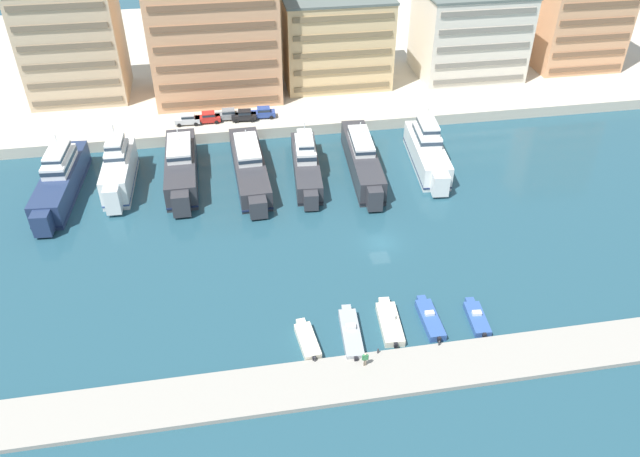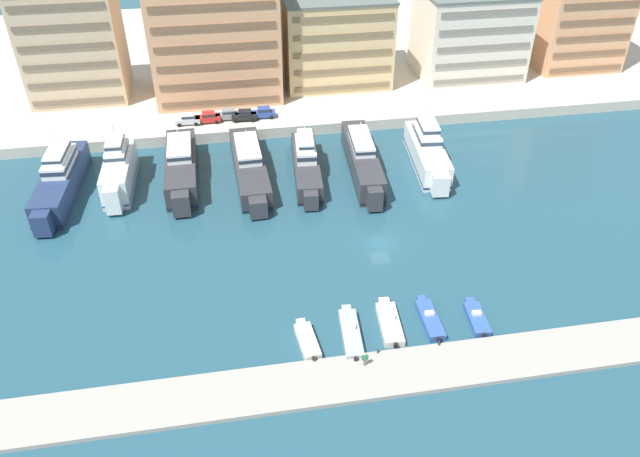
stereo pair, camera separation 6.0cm
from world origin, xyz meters
name	(u,v)px [view 2 (the right image)]	position (x,y,z in m)	size (l,w,h in m)	color
ground_plane	(381,243)	(0.00, 0.00, 0.00)	(400.00, 400.00, 0.00)	#234C5B
quay_promenade	(305,54)	(0.00, 65.66, 0.93)	(180.00, 70.00, 1.86)	beige
pier_dock	(433,368)	(0.00, -21.46, 0.26)	(120.00, 5.81, 0.52)	#9E998E
yacht_navy_far_left	(60,180)	(-42.06, 18.89, 2.40)	(5.60, 21.35, 8.22)	navy
yacht_white_left	(119,170)	(-34.04, 19.76, 2.70)	(4.11, 16.15, 8.90)	white
yacht_charcoal_mid_left	(181,167)	(-25.26, 20.11, 2.14)	(4.48, 20.69, 6.93)	#333338
yacht_charcoal_center_left	(250,166)	(-15.32, 19.26, 1.82)	(4.94, 23.01, 6.27)	#333338
yacht_charcoal_center	(306,163)	(-6.97, 18.26, 2.07)	(4.99, 19.55, 7.54)	#333338
yacht_charcoal_center_right	(362,159)	(1.50, 17.79, 2.09)	(5.00, 22.39, 6.80)	#333338
yacht_white_mid_right	(428,151)	(11.67, 18.02, 2.46)	(5.65, 18.69, 8.50)	white
motorboat_cream_far_left	(307,340)	(-12.06, -15.80, 0.45)	(2.27, 6.02, 0.91)	beige
motorboat_grey_left	(351,333)	(-7.31, -15.59, 0.50)	(2.39, 8.07, 1.42)	#9EA3A8
motorboat_cream_mid_left	(389,323)	(-2.81, -14.68, 0.46)	(2.59, 7.38, 1.41)	beige
motorboat_blue_center_left	(430,319)	(1.70, -14.83, 0.44)	(1.86, 6.92, 1.21)	#33569E
motorboat_blue_center	(477,318)	(6.87, -15.48, 0.38)	(2.21, 6.04, 1.09)	#33569E
car_silver_far_left	(188,119)	(-24.26, 34.48, 2.83)	(4.17, 2.05, 1.80)	#B7BCC1
car_red_left	(208,117)	(-20.92, 34.57, 2.83)	(4.14, 1.99, 1.80)	red
car_grey_mid_left	(228,114)	(-17.60, 35.16, 2.83)	(4.12, 1.96, 1.80)	slate
car_black_center_left	(244,115)	(-14.95, 34.36, 2.83)	(4.20, 2.14, 1.80)	black
car_blue_center	(263,112)	(-11.73, 34.88, 2.83)	(4.14, 2.01, 1.80)	#28428E
apartment_block_far_left	(73,41)	(-42.70, 49.66, 11.69)	(16.50, 13.13, 21.54)	#C6AD89
apartment_block_left	(214,31)	(-18.56, 46.07, 13.33)	(21.97, 14.38, 24.85)	tan
apartment_block_mid_left	(335,38)	(3.17, 49.07, 9.82)	(19.25, 15.09, 17.82)	#E0BC84
apartment_block_center_left	(469,32)	(28.62, 48.13, 9.73)	(19.25, 14.86, 17.65)	silver
apartment_block_center	(583,1)	(50.68, 48.67, 14.13)	(16.19, 12.58, 26.40)	tan
pedestrian_near_edge	(365,358)	(-6.85, -20.21, 1.56)	(0.68, 0.25, 1.76)	#7A6B56
bollard_west	(315,359)	(-11.72, -18.81, 0.85)	(0.20, 0.20, 0.61)	#2D2D33
bollard_west_mid	(378,351)	(-5.16, -18.81, 0.85)	(0.20, 0.20, 0.61)	#2D2D33
bollard_east_mid	(439,343)	(1.41, -18.81, 0.85)	(0.20, 0.20, 0.61)	#2D2D33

